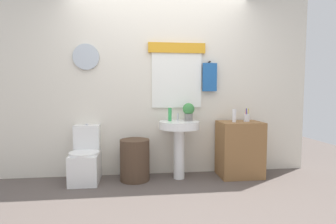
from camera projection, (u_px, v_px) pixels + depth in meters
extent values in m
plane|color=#564C47|center=(169.00, 206.00, 2.77)|extent=(8.00, 8.00, 0.00)
cube|color=silver|center=(160.00, 84.00, 3.80)|extent=(4.40, 0.10, 2.60)
cube|color=white|center=(177.00, 80.00, 3.76)|extent=(0.71, 0.03, 0.78)
cube|color=gold|center=(177.00, 48.00, 3.71)|extent=(0.81, 0.04, 0.14)
cylinder|color=silver|center=(86.00, 57.00, 3.59)|extent=(0.35, 0.03, 0.35)
cylinder|color=black|center=(209.00, 62.00, 3.78)|extent=(0.02, 0.06, 0.02)
cube|color=#235BA3|center=(210.00, 77.00, 3.78)|extent=(0.20, 0.05, 0.40)
cube|color=white|center=(85.00, 168.00, 3.48)|extent=(0.36, 0.50, 0.38)
cylinder|color=white|center=(84.00, 153.00, 3.40)|extent=(0.38, 0.38, 0.03)
cube|color=white|center=(87.00, 138.00, 3.62)|extent=(0.34, 0.18, 0.35)
cylinder|color=silver|center=(87.00, 124.00, 3.60)|extent=(0.04, 0.04, 0.02)
cylinder|color=#4C3828|center=(135.00, 160.00, 3.55)|extent=(0.39, 0.39, 0.55)
cylinder|color=white|center=(179.00, 154.00, 3.61)|extent=(0.15, 0.15, 0.69)
cylinder|color=white|center=(179.00, 125.00, 3.58)|extent=(0.55, 0.55, 0.10)
cylinder|color=silver|center=(178.00, 117.00, 3.69)|extent=(0.03, 0.03, 0.10)
cube|color=olive|center=(240.00, 149.00, 3.71)|extent=(0.58, 0.44, 0.77)
cylinder|color=green|center=(170.00, 114.00, 3.60)|extent=(0.05, 0.05, 0.18)
cylinder|color=slate|center=(188.00, 117.00, 3.65)|extent=(0.11, 0.11, 0.10)
sphere|color=#3D8442|center=(189.00, 109.00, 3.64)|extent=(0.16, 0.16, 0.16)
cylinder|color=white|center=(234.00, 116.00, 3.62)|extent=(0.05, 0.05, 0.18)
cylinder|color=silver|center=(247.00, 118.00, 3.71)|extent=(0.08, 0.08, 0.10)
cylinder|color=yellow|center=(248.00, 115.00, 3.70)|extent=(0.02, 0.04, 0.18)
cylinder|color=red|center=(246.00, 115.00, 3.72)|extent=(0.02, 0.01, 0.18)
cylinder|color=blue|center=(247.00, 115.00, 3.68)|extent=(0.03, 0.01, 0.18)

